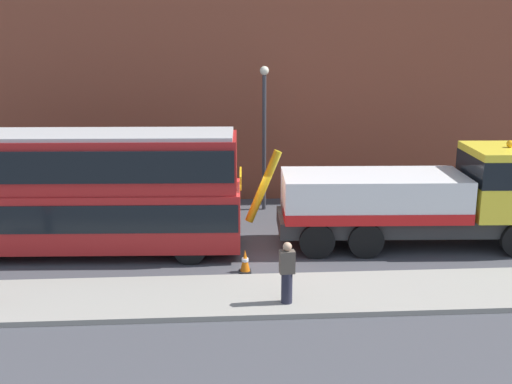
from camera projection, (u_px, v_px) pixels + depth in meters
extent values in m
plane|color=#424247|center=(259.00, 247.00, 21.70)|extent=(120.00, 120.00, 0.00)
cube|color=gray|center=(270.00, 295.00, 17.63)|extent=(60.00, 2.80, 0.15)
cube|color=brown|center=(248.00, 10.00, 26.24)|extent=(60.00, 1.20, 16.00)
cube|color=#2D2D2D|center=(409.00, 222.00, 21.62)|extent=(9.09, 2.60, 0.55)
cube|color=yellow|center=(506.00, 181.00, 21.33)|extent=(2.71, 2.71, 2.30)
cube|color=black|center=(508.00, 168.00, 21.21)|extent=(2.74, 2.74, 0.90)
cube|color=silver|center=(373.00, 194.00, 21.35)|extent=(6.21, 2.86, 1.40)
cube|color=red|center=(372.00, 209.00, 21.48)|extent=(6.21, 2.92, 0.36)
cylinder|color=#B79914|center=(263.00, 186.00, 21.20)|extent=(1.24, 0.33, 2.52)
sphere|color=orange|center=(510.00, 144.00, 21.00)|extent=(0.24, 0.24, 0.24)
cylinder|color=black|center=(492.00, 219.00, 22.83)|extent=(1.17, 0.39, 1.16)
cylinder|color=black|center=(354.00, 220.00, 22.73)|extent=(1.17, 0.39, 1.16)
cylinder|color=black|center=(366.00, 240.00, 20.59)|extent=(1.17, 0.39, 1.16)
cylinder|color=black|center=(310.00, 220.00, 22.70)|extent=(1.17, 0.39, 1.16)
cylinder|color=black|center=(317.00, 241.00, 20.55)|extent=(1.17, 0.39, 1.16)
cube|color=#AD1E1E|center=(73.00, 216.00, 20.81)|extent=(11.10, 2.98, 1.90)
cube|color=#AD1E1E|center=(69.00, 162.00, 20.35)|extent=(10.87, 2.87, 1.70)
cube|color=black|center=(73.00, 209.00, 20.74)|extent=(10.99, 3.03, 0.90)
cube|color=black|center=(69.00, 159.00, 20.32)|extent=(10.77, 3.02, 1.00)
cube|color=#B2B2B2|center=(67.00, 135.00, 20.12)|extent=(10.65, 2.76, 0.12)
cube|color=yellow|center=(241.00, 178.00, 20.60)|extent=(0.13, 1.50, 0.44)
cylinder|color=black|center=(195.00, 227.00, 22.12)|extent=(1.05, 0.35, 1.04)
cylinder|color=black|center=(190.00, 248.00, 20.04)|extent=(1.05, 0.35, 1.04)
cylinder|color=#232333|center=(287.00, 288.00, 16.87)|extent=(0.32, 0.32, 0.85)
cube|color=brown|center=(287.00, 262.00, 16.69)|extent=(0.42, 0.29, 0.62)
sphere|color=tan|center=(287.00, 247.00, 16.58)|extent=(0.24, 0.24, 0.24)
cone|color=orange|center=(245.00, 261.00, 19.40)|extent=(0.32, 0.32, 0.72)
cylinder|color=white|center=(245.00, 260.00, 19.39)|extent=(0.21, 0.21, 0.10)
cube|color=black|center=(245.00, 271.00, 19.48)|extent=(0.36, 0.36, 0.04)
cylinder|color=#38383D|center=(264.00, 144.00, 25.48)|extent=(0.16, 0.16, 5.50)
sphere|color=#EAE5C6|center=(264.00, 71.00, 24.75)|extent=(0.36, 0.36, 0.36)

